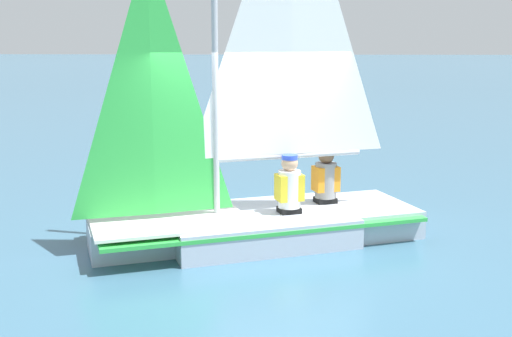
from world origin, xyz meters
name	(u,v)px	position (x,y,z in m)	size (l,w,h in m)	color
ground_plane	(256,240)	(0.00, 0.00, 0.00)	(260.00, 260.00, 0.00)	#38607A
sailboat_main	(256,191)	(-0.01, 0.00, 0.68)	(4.58, 3.12, 5.13)	#B2BCCC
sailor_helm	(289,194)	(-0.44, -0.02, 0.63)	(0.41, 0.39, 1.16)	black
sailor_crew	(326,186)	(-0.95, -0.60, 0.62)	(0.41, 0.39, 1.16)	black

